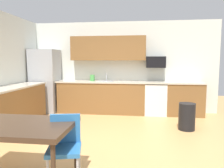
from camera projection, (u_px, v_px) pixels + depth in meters
The scene contains 17 objects.
ground_plane at pixel (105, 142), 4.09m from camera, with size 12.00×12.00×0.00m, color tan.
wall_back at pixel (119, 67), 6.56m from camera, with size 5.80×0.10×2.70m, color silver.
cabinet_run_back at pixel (102, 98), 6.37m from camera, with size 2.54×0.60×0.90m, color brown.
cabinet_run_back_right at pixel (184, 99), 6.07m from camera, with size 1.01×0.60×0.90m, color brown.
cabinet_run_left at pixel (16, 106), 5.12m from camera, with size 0.60×2.00×0.90m, color brown.
countertop_back at pixel (118, 82), 6.26m from camera, with size 4.80×0.64×0.04m, color beige.
countertop_left at pixel (15, 87), 5.07m from camera, with size 0.64×2.00×0.04m, color beige.
upper_cabinets_back at pixel (108, 48), 6.32m from camera, with size 2.20×0.34×0.70m, color brown.
refrigerator at pixel (45, 81), 6.45m from camera, with size 0.76×0.70×1.86m, color #9EA0A5.
oven_range at pixel (155, 99), 6.17m from camera, with size 0.60×0.60×0.91m.
microwave at pixel (156, 62), 6.16m from camera, with size 0.54×0.36×0.32m, color black.
sink_basin at pixel (106, 83), 6.31m from camera, with size 0.48×0.40×0.14m, color #A5A8AD.
sink_faucet at pixel (106, 77), 6.47m from camera, with size 0.02×0.02×0.24m, color #B2B5BA.
dining_table at pixel (16, 129), 2.66m from camera, with size 1.40×0.90×0.76m.
chair_near_table at pixel (65, 143), 2.68m from camera, with size 0.48×0.48×0.85m.
trash_bin at pixel (187, 117), 4.77m from camera, with size 0.36×0.36×0.60m, color black.
kettle at pixel (92, 78), 6.39m from camera, with size 0.14×0.14×0.20m, color #4CA54C.
Camera 1 is at (0.63, -3.90, 1.53)m, focal length 34.40 mm.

